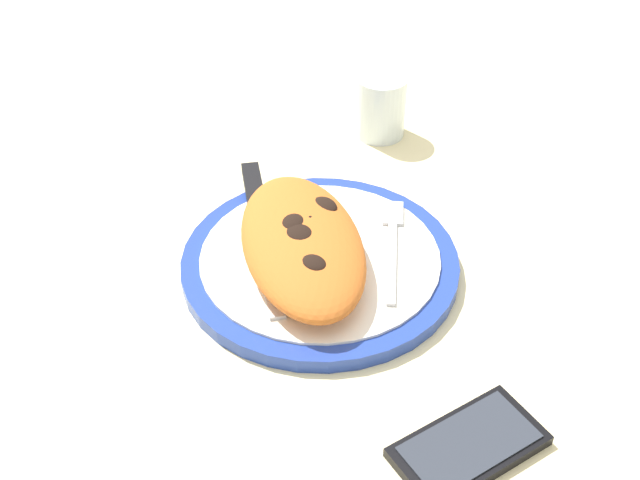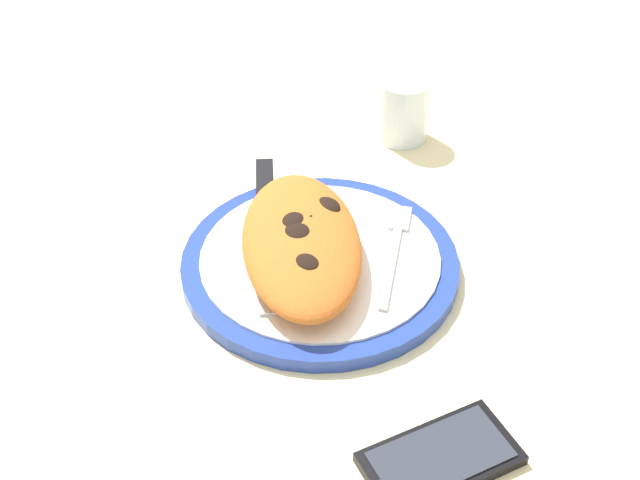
% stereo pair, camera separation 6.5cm
% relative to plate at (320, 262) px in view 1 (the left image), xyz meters
% --- Properties ---
extents(ground_plane, '(1.50, 1.50, 0.03)m').
position_rel_plate_xyz_m(ground_plane, '(0.00, 0.00, -0.02)').
color(ground_plane, beige).
extents(plate, '(0.29, 0.29, 0.02)m').
position_rel_plate_xyz_m(plate, '(0.00, 0.00, 0.00)').
color(plate, '#233D99').
rests_on(plate, ground_plane).
extents(calzone, '(0.24, 0.15, 0.05)m').
position_rel_plate_xyz_m(calzone, '(-0.01, 0.02, 0.03)').
color(calzone, '#C16023').
rests_on(calzone, plate).
extents(fork, '(0.16, 0.04, 0.00)m').
position_rel_plate_xyz_m(fork, '(0.02, -0.08, 0.01)').
color(fork, silver).
rests_on(fork, plate).
extents(knife, '(0.25, 0.05, 0.01)m').
position_rel_plate_xyz_m(knife, '(0.07, 0.06, 0.01)').
color(knife, silver).
rests_on(knife, plate).
extents(smartphone, '(0.12, 0.14, 0.01)m').
position_rel_plate_xyz_m(smartphone, '(-0.23, -0.11, -0.00)').
color(smartphone, black).
rests_on(smartphone, ground_plane).
extents(water_glass, '(0.06, 0.06, 0.08)m').
position_rel_plate_xyz_m(water_glass, '(0.26, -0.09, 0.03)').
color(water_glass, silver).
rests_on(water_glass, ground_plane).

